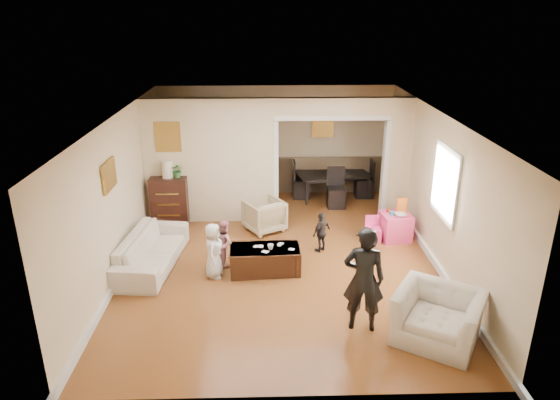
{
  "coord_description": "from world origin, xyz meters",
  "views": [
    {
      "loc": [
        -0.24,
        -8.16,
        4.25
      ],
      "look_at": [
        0.0,
        0.2,
        1.05
      ],
      "focal_mm": 32.19,
      "sensor_mm": 36.0,
      "label": 1
    }
  ],
  "objects_px": {
    "armchair_front": "(438,317)",
    "child_kneel_b": "(225,242)",
    "sofa": "(152,250)",
    "table_lamp": "(167,169)",
    "dresser": "(170,201)",
    "cyan_cup": "(392,213)",
    "armchair_back": "(264,215)",
    "child_kneel_a": "(214,251)",
    "play_table": "(395,226)",
    "child_toddler": "(321,232)",
    "dining_table": "(333,185)",
    "coffee_cup": "(271,247)",
    "adult_person": "(364,279)",
    "coffee_table": "(265,260)"
  },
  "relations": [
    {
      "from": "sofa",
      "to": "adult_person",
      "type": "distance_m",
      "value": 3.89
    },
    {
      "from": "armchair_back",
      "to": "table_lamp",
      "type": "xyz_separation_m",
      "value": [
        -1.95,
        0.38,
        0.88
      ]
    },
    {
      "from": "dresser",
      "to": "play_table",
      "type": "bearing_deg",
      "value": -10.85
    },
    {
      "from": "coffee_cup",
      "to": "adult_person",
      "type": "xyz_separation_m",
      "value": [
        1.26,
        -1.62,
        0.29
      ]
    },
    {
      "from": "sofa",
      "to": "cyan_cup",
      "type": "bearing_deg",
      "value": -72.09
    },
    {
      "from": "table_lamp",
      "to": "dining_table",
      "type": "bearing_deg",
      "value": 22.95
    },
    {
      "from": "armchair_front",
      "to": "dresser",
      "type": "xyz_separation_m",
      "value": [
        -4.3,
        4.07,
        0.16
      ]
    },
    {
      "from": "armchair_back",
      "to": "child_toddler",
      "type": "distance_m",
      "value": 1.44
    },
    {
      "from": "play_table",
      "to": "cyan_cup",
      "type": "relative_size",
      "value": 6.85
    },
    {
      "from": "cyan_cup",
      "to": "child_kneel_a",
      "type": "xyz_separation_m",
      "value": [
        -3.3,
        -1.33,
        -0.09
      ]
    },
    {
      "from": "sofa",
      "to": "cyan_cup",
      "type": "height_order",
      "value": "cyan_cup"
    },
    {
      "from": "coffee_cup",
      "to": "sofa",
      "type": "bearing_deg",
      "value": 171.37
    },
    {
      "from": "dresser",
      "to": "table_lamp",
      "type": "height_order",
      "value": "table_lamp"
    },
    {
      "from": "child_toddler",
      "to": "coffee_table",
      "type": "bearing_deg",
      "value": -8.41
    },
    {
      "from": "armchair_back",
      "to": "table_lamp",
      "type": "height_order",
      "value": "table_lamp"
    },
    {
      "from": "dining_table",
      "to": "child_toddler",
      "type": "distance_m",
      "value": 2.93
    },
    {
      "from": "dining_table",
      "to": "coffee_cup",
      "type": "bearing_deg",
      "value": -125.36
    },
    {
      "from": "coffee_cup",
      "to": "armchair_back",
      "type": "bearing_deg",
      "value": 93.62
    },
    {
      "from": "cyan_cup",
      "to": "adult_person",
      "type": "bearing_deg",
      "value": -110.84
    },
    {
      "from": "table_lamp",
      "to": "play_table",
      "type": "height_order",
      "value": "table_lamp"
    },
    {
      "from": "cyan_cup",
      "to": "dining_table",
      "type": "xyz_separation_m",
      "value": [
        -0.83,
        2.44,
        -0.27
      ]
    },
    {
      "from": "coffee_table",
      "to": "child_toddler",
      "type": "height_order",
      "value": "child_toddler"
    },
    {
      "from": "armchair_front",
      "to": "child_toddler",
      "type": "distance_m",
      "value": 3.01
    },
    {
      "from": "sofa",
      "to": "dining_table",
      "type": "height_order",
      "value": "sofa"
    },
    {
      "from": "play_table",
      "to": "dining_table",
      "type": "bearing_deg",
      "value": 111.23
    },
    {
      "from": "table_lamp",
      "to": "child_kneel_a",
      "type": "height_order",
      "value": "table_lamp"
    },
    {
      "from": "sofa",
      "to": "child_kneel_a",
      "type": "relative_size",
      "value": 2.14
    },
    {
      "from": "cyan_cup",
      "to": "dresser",
      "type": "bearing_deg",
      "value": 168.29
    },
    {
      "from": "play_table",
      "to": "cyan_cup",
      "type": "distance_m",
      "value": 0.32
    },
    {
      "from": "child_kneel_b",
      "to": "sofa",
      "type": "bearing_deg",
      "value": 67.62
    },
    {
      "from": "sofa",
      "to": "armchair_back",
      "type": "distance_m",
      "value": 2.45
    },
    {
      "from": "sofa",
      "to": "armchair_front",
      "type": "xyz_separation_m",
      "value": [
        4.31,
        -2.24,
        0.06
      ]
    },
    {
      "from": "dresser",
      "to": "child_kneel_a",
      "type": "xyz_separation_m",
      "value": [
        1.12,
        -2.25,
        -0.03
      ]
    },
    {
      "from": "coffee_table",
      "to": "coffee_cup",
      "type": "distance_m",
      "value": 0.29
    },
    {
      "from": "armchair_front",
      "to": "child_toddler",
      "type": "relative_size",
      "value": 1.43
    },
    {
      "from": "sofa",
      "to": "cyan_cup",
      "type": "distance_m",
      "value": 4.53
    },
    {
      "from": "armchair_back",
      "to": "dining_table",
      "type": "xyz_separation_m",
      "value": [
        1.63,
        1.9,
        -0.03
      ]
    },
    {
      "from": "child_toddler",
      "to": "sofa",
      "type": "bearing_deg",
      "value": -34.84
    },
    {
      "from": "armchair_back",
      "to": "cyan_cup",
      "type": "bearing_deg",
      "value": 137.01
    },
    {
      "from": "armchair_front",
      "to": "child_kneel_b",
      "type": "distance_m",
      "value": 3.79
    },
    {
      "from": "dresser",
      "to": "table_lamp",
      "type": "distance_m",
      "value": 0.7
    },
    {
      "from": "table_lamp",
      "to": "child_toddler",
      "type": "xyz_separation_m",
      "value": [
        3.02,
        -1.35,
        -0.83
      ]
    },
    {
      "from": "sofa",
      "to": "dresser",
      "type": "bearing_deg",
      "value": 5.87
    },
    {
      "from": "armchair_back",
      "to": "coffee_cup",
      "type": "xyz_separation_m",
      "value": [
        0.11,
        -1.77,
        0.16
      ]
    },
    {
      "from": "sofa",
      "to": "table_lamp",
      "type": "xyz_separation_m",
      "value": [
        0.01,
        1.83,
        0.91
      ]
    },
    {
      "from": "coffee_cup",
      "to": "adult_person",
      "type": "height_order",
      "value": "adult_person"
    },
    {
      "from": "armchair_back",
      "to": "coffee_cup",
      "type": "bearing_deg",
      "value": 62.98
    },
    {
      "from": "dresser",
      "to": "child_kneel_b",
      "type": "bearing_deg",
      "value": -54.84
    },
    {
      "from": "armchair_back",
      "to": "cyan_cup",
      "type": "relative_size",
      "value": 8.96
    },
    {
      "from": "table_lamp",
      "to": "cyan_cup",
      "type": "bearing_deg",
      "value": -11.71
    }
  ]
}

